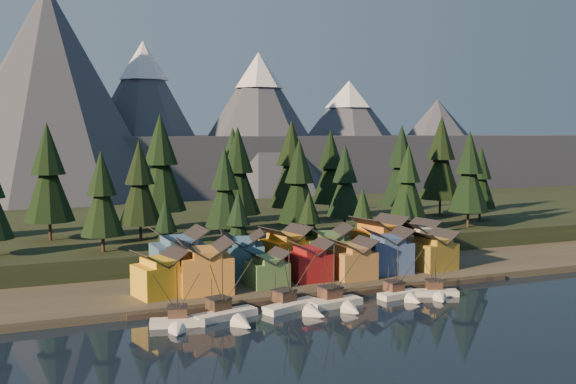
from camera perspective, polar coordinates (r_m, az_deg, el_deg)
name	(u,v)px	position (r m, az deg, el deg)	size (l,w,h in m)	color
ground	(378,318)	(112.78, 7.96, -11.06)	(500.00, 500.00, 0.00)	black
shore_strip	(289,268)	(147.44, 0.07, -6.79)	(400.00, 50.00, 1.50)	#383229
hillside	(226,228)	(193.49, -5.58, -3.22)	(420.00, 100.00, 6.00)	black
dock	(335,293)	(126.65, 4.16, -8.95)	(80.00, 4.00, 1.00)	#3F372D
mountain_ridge	(141,144)	(311.11, -12.94, 4.17)	(560.00, 190.00, 90.00)	#49505E
boat_0	(177,315)	(107.59, -9.82, -10.70)	(9.58, 10.09, 11.09)	white
boat_1	(229,308)	(110.48, -5.29, -10.20)	(12.19, 12.82, 12.18)	white
boat_2	(297,299)	(115.53, 0.79, -9.48)	(12.16, 12.57, 12.24)	white
boat_3	(339,295)	(117.91, 4.58, -9.07)	(10.62, 11.30, 12.50)	silver
boat_4	(402,287)	(125.64, 10.13, -8.35)	(8.94, 9.51, 10.96)	white
boat_5	(437,287)	(128.35, 13.10, -8.20)	(9.19, 9.65, 10.43)	silver
house_front_0	(160,272)	(121.76, -11.34, -6.99)	(10.22, 9.88, 8.47)	gold
house_front_1	(205,265)	(123.09, -7.40, -6.43)	(10.40, 10.05, 9.95)	#C07F31
house_front_2	(267,267)	(126.96, -1.89, -6.72)	(7.73, 7.78, 7.07)	#548347
house_front_3	(310,260)	(131.93, 1.93, -6.02)	(8.08, 7.71, 8.09)	maroon
house_front_4	(353,257)	(134.69, 5.77, -5.81)	(8.02, 8.64, 8.09)	#AA783C
house_front_5	(388,249)	(140.51, 8.86, -5.07)	(9.91, 9.18, 9.52)	#364F81
house_front_6	(433,249)	(145.86, 12.79, -4.97)	(9.56, 9.16, 8.50)	olive
house_back_0	(179,255)	(130.72, -9.67, -5.51)	(10.46, 10.07, 11.04)	#3A608A
house_back_1	(242,253)	(134.52, -4.10, -5.46)	(10.35, 10.43, 9.63)	teal
house_back_2	(286,248)	(140.27, -0.21, -4.97)	(10.87, 10.31, 9.74)	orange
house_back_3	(328,246)	(142.27, 3.58, -4.83)	(11.15, 10.32, 9.79)	#456C3A
house_back_4	(379,239)	(148.61, 8.09, -4.18)	(11.98, 11.67, 11.01)	#C5721B
house_back_5	(415,240)	(153.12, 11.23, -4.21)	(10.11, 10.19, 9.70)	beige
tree_hill_1	(48,176)	(161.73, -20.53, 1.34)	(12.09, 12.09, 28.17)	#332319
tree_hill_2	(102,197)	(142.77, -16.22, -0.40)	(9.42, 9.42, 21.94)	#332319
tree_hill_3	(140,186)	(155.83, -13.04, 0.56)	(10.31, 10.31, 24.02)	#332319
tree_hill_4	(161,166)	(171.73, -11.24, 2.26)	(13.18, 13.18, 30.71)	#332319
tree_hill_5	(225,191)	(150.19, -5.62, 0.13)	(9.54, 9.54, 22.23)	#332319
tree_hill_6	(238,174)	(166.63, -4.48, 1.60)	(11.71, 11.71, 27.27)	#332319
tree_hill_7	(299,184)	(154.35, 1.00, 0.70)	(10.40, 10.40, 24.24)	#332319
tree_hill_8	(292,167)	(179.33, 0.32, 2.24)	(12.58, 12.58, 29.30)	#332319
tree_hill_9	(345,184)	(167.55, 5.09, 0.76)	(9.74, 9.74, 22.69)	#332319
tree_hill_10	(330,169)	(193.28, 3.79, 2.01)	(11.42, 11.42, 26.60)	#332319
tree_hill_11	(408,183)	(171.26, 10.62, 0.78)	(9.71, 9.71, 22.63)	#332319
tree_hill_12	(401,168)	(188.82, 10.04, 2.08)	(11.96, 11.96, 27.87)	#332319
tree_hill_13	(469,175)	(179.94, 15.80, 1.49)	(11.21, 11.21, 26.12)	#332319
tree_hill_14	(441,161)	(203.76, 13.43, 2.71)	(13.26, 13.26, 30.88)	#332319
tree_hill_15	(233,170)	(184.01, -4.91, 1.94)	(11.67, 11.67, 27.18)	#332319
tree_hill_17	(481,180)	(195.36, 16.75, 1.05)	(9.32, 9.32, 21.71)	#332319
tree_shore_0	(166,233)	(137.64, -10.80, -3.61)	(7.12, 7.12, 16.59)	#332319
tree_shore_1	(238,226)	(141.53, -4.44, -3.04)	(7.57, 7.57, 17.64)	#332319
tree_shore_2	(309,224)	(147.63, 1.87, -2.87)	(7.19, 7.19, 16.76)	#332319
tree_shore_3	(362,220)	(153.81, 6.64, -2.51)	(7.33, 7.33, 17.07)	#332319
tree_shore_4	(406,220)	(159.99, 10.40, -2.47)	(6.87, 6.87, 16.00)	#332319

